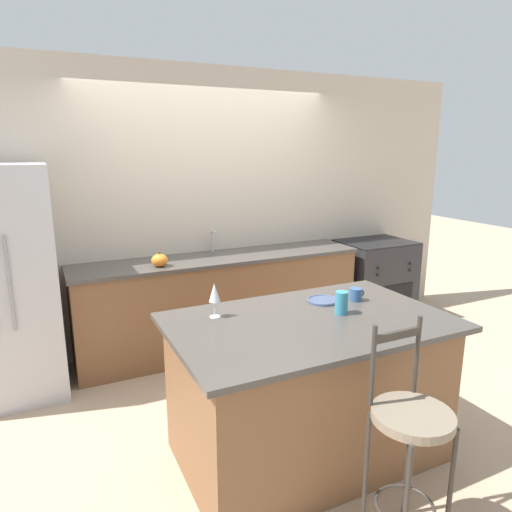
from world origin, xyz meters
TOP-DOWN VIEW (x-y plane):
  - ground_plane at (0.00, 0.00)m, footprint 18.00×18.00m
  - wall_back at (0.00, 0.66)m, footprint 6.00×0.07m
  - back_counter at (0.00, 0.36)m, footprint 2.78×0.64m
  - sink_faucet at (0.00, 0.55)m, footprint 0.02×0.13m
  - kitchen_island at (-0.10, -1.43)m, footprint 1.70×1.06m
  - refrigerator at (-1.82, 0.27)m, footprint 0.76×0.77m
  - oven_range at (1.86, 0.32)m, footprint 0.79×0.65m
  - bar_stool_near at (-0.04, -2.23)m, footprint 0.38×0.38m
  - dinner_plate at (0.16, -1.18)m, footprint 0.21×0.21m
  - wine_glass at (-0.61, -1.14)m, footprint 0.07×0.07m
  - coffee_mug at (0.37, -1.26)m, footprint 0.11×0.08m
  - tumbler_cup at (0.13, -1.43)m, footprint 0.08×0.08m
  - pumpkin_decoration at (-0.62, 0.21)m, footprint 0.14×0.14m

SIDE VIEW (x-z plane):
  - ground_plane at x=0.00m, z-range 0.00..0.00m
  - oven_range at x=1.86m, z-range 0.00..0.92m
  - kitchen_island at x=-0.10m, z-range 0.00..0.93m
  - back_counter at x=0.00m, z-range 0.00..0.93m
  - bar_stool_near at x=-0.04m, z-range 0.03..1.17m
  - refrigerator at x=-1.82m, z-range 0.00..1.83m
  - dinner_plate at x=0.16m, z-range 0.92..0.94m
  - coffee_mug at x=0.37m, z-range 0.92..1.01m
  - pumpkin_decoration at x=-0.62m, z-range 0.92..1.05m
  - tumbler_cup at x=0.13m, z-range 0.92..1.07m
  - sink_faucet at x=0.00m, z-range 0.96..1.18m
  - wine_glass at x=-0.61m, z-range 0.97..1.19m
  - wall_back at x=0.00m, z-range 0.00..2.70m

